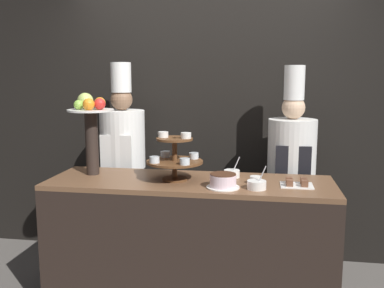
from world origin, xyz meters
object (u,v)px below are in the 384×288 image
at_px(serving_bowl_near, 257,185).
at_px(serving_bowl_far, 232,174).
at_px(fruit_pedestal, 91,121).
at_px(cup_white, 256,180).
at_px(cake_round, 223,181).
at_px(tiered_stand, 175,157).
at_px(chef_left, 123,158).
at_px(cake_square_tray, 297,183).
at_px(chef_center_left, 291,168).

distance_m(serving_bowl_near, serving_bowl_far, 0.36).
height_order(fruit_pedestal, cup_white, fruit_pedestal).
relative_size(cake_round, serving_bowl_near, 1.40).
bearing_deg(cake_round, serving_bowl_far, 83.16).
distance_m(tiered_stand, chef_left, 0.88).
bearing_deg(chef_left, tiered_stand, -46.57).
height_order(tiered_stand, serving_bowl_far, tiered_stand).
xyz_separation_m(cup_white, chef_left, (-1.18, 0.65, -0.01)).
height_order(fruit_pedestal, serving_bowl_near, fruit_pedestal).
distance_m(cake_round, cup_white, 0.26).
bearing_deg(cake_square_tray, cake_round, -164.94).
distance_m(tiered_stand, serving_bowl_near, 0.62).
height_order(cup_white, serving_bowl_near, serving_bowl_near).
bearing_deg(serving_bowl_far, fruit_pedestal, -176.39).
height_order(cake_round, chef_center_left, chef_center_left).
relative_size(cake_square_tray, chef_left, 0.12).
relative_size(tiered_stand, cup_white, 5.09).
relative_size(fruit_pedestal, cup_white, 7.72).
bearing_deg(tiered_stand, chef_center_left, 36.26).
bearing_deg(serving_bowl_far, chef_left, 154.56).
height_order(cake_round, chef_left, chef_left).
xyz_separation_m(tiered_stand, serving_bowl_near, (0.59, -0.15, -0.14)).
xyz_separation_m(cake_square_tray, serving_bowl_near, (-0.27, -0.13, 0.01)).
bearing_deg(cake_square_tray, chef_left, 155.80).
relative_size(fruit_pedestal, chef_left, 0.34).
height_order(cake_square_tray, chef_center_left, chef_center_left).
relative_size(serving_bowl_near, serving_bowl_far, 1.02).
xyz_separation_m(serving_bowl_near, serving_bowl_far, (-0.19, 0.31, -0.00)).
relative_size(cake_square_tray, serving_bowl_far, 1.40).
bearing_deg(cake_round, cup_white, 33.37).
xyz_separation_m(cup_white, cake_square_tray, (0.28, -0.01, -0.01)).
bearing_deg(fruit_pedestal, serving_bowl_near, -11.02).
bearing_deg(cake_round, serving_bowl_near, 0.56).
bearing_deg(chef_center_left, cup_white, -113.84).
height_order(tiered_stand, cake_round, tiered_stand).
relative_size(cup_white, serving_bowl_near, 0.50).
bearing_deg(cup_white, chef_left, 151.23).
relative_size(fruit_pedestal, cake_round, 2.76).
height_order(serving_bowl_near, chef_center_left, chef_center_left).
bearing_deg(cake_round, chef_left, 140.69).
distance_m(cup_white, serving_bowl_far, 0.25).
xyz_separation_m(chef_left, chef_center_left, (1.46, -0.00, -0.04)).
relative_size(tiered_stand, cake_square_tray, 1.85).
bearing_deg(chef_center_left, tiered_stand, -143.74).
xyz_separation_m(cake_round, cup_white, (0.21, 0.14, -0.02)).
xyz_separation_m(cake_square_tray, chef_left, (-1.46, 0.65, 0.00)).
distance_m(fruit_pedestal, chef_center_left, 1.67).
bearing_deg(tiered_stand, fruit_pedestal, 172.18).
bearing_deg(cake_square_tray, tiered_stand, 178.57).
bearing_deg(chef_left, cake_round, -39.31).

